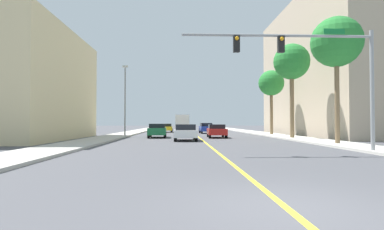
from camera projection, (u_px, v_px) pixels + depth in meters
ground at (193, 132)px, 47.57m from camera, size 192.00×192.00×0.00m
sidewalk_left at (135, 132)px, 47.22m from camera, size 3.05×168.00×0.15m
sidewalk_right at (250, 132)px, 47.92m from camera, size 3.05×168.00×0.15m
lane_marking_center at (193, 132)px, 47.57m from camera, size 0.16×144.00×0.01m
building_right_near at (342, 68)px, 37.91m from camera, size 12.77×25.37×16.65m
traffic_signal_mast at (314, 60)px, 15.56m from camera, size 9.90×0.36×6.25m
street_lamp at (125, 97)px, 33.46m from camera, size 0.56×0.28×7.68m
palm_near at (336, 43)px, 20.96m from camera, size 3.45×3.45×8.70m
palm_mid at (292, 63)px, 28.74m from camera, size 3.36×3.36×8.84m
palm_far at (271, 84)px, 36.52m from camera, size 3.04×3.04×7.67m
car_white at (185, 132)px, 26.20m from camera, size 1.93×4.05×1.40m
car_blue at (206, 128)px, 43.17m from camera, size 1.84×4.13×1.47m
car_green at (157, 130)px, 31.32m from camera, size 1.93×4.30×1.43m
car_red at (217, 131)px, 31.20m from camera, size 1.94×4.17×1.36m
car_yellow at (166, 128)px, 48.03m from camera, size 1.99×4.03×1.35m
delivery_truck at (183, 122)px, 55.91m from camera, size 2.49×7.92×2.90m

